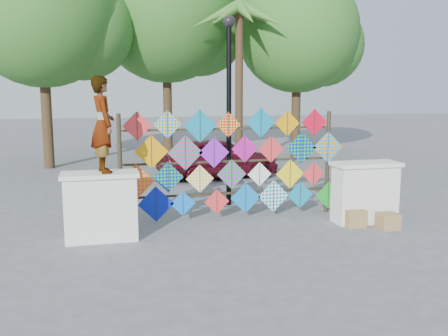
{
  "coord_description": "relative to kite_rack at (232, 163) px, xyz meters",
  "views": [
    {
      "loc": [
        -2.62,
        -9.48,
        2.8
      ],
      "look_at": [
        -0.16,
        0.6,
        1.14
      ],
      "focal_mm": 40.0,
      "sensor_mm": 36.0,
      "label": 1
    }
  ],
  "objects": [
    {
      "name": "parapet_right",
      "position": [
        2.65,
        -0.93,
        -0.56
      ],
      "size": [
        1.4,
        0.65,
        1.28
      ],
      "color": "white",
      "rests_on": "ground"
    },
    {
      "name": "tree_east",
      "position": [
        5.04,
        8.8,
        3.78
      ],
      "size": [
        5.4,
        4.8,
        7.42
      ],
      "color": "#4A3620",
      "rests_on": "ground"
    },
    {
      "name": "ground",
      "position": [
        -0.05,
        -0.73,
        -1.21
      ],
      "size": [
        80.0,
        80.0,
        0.0
      ],
      "primitive_type": "plane",
      "color": "gray",
      "rests_on": "ground"
    },
    {
      "name": "sedan",
      "position": [
        0.84,
        4.91,
        -0.57
      ],
      "size": [
        3.96,
        2.06,
        1.29
      ],
      "primitive_type": "imported",
      "rotation": [
        0.0,
        0.0,
        1.72
      ],
      "color": "#500D1A",
      "rests_on": "ground"
    },
    {
      "name": "lamppost",
      "position": [
        0.25,
        1.27,
        1.48
      ],
      "size": [
        0.28,
        0.28,
        4.46
      ],
      "color": "black",
      "rests_on": "ground"
    },
    {
      "name": "cardboard_box_near",
      "position": [
        2.27,
        -1.21,
        -1.03
      ],
      "size": [
        0.4,
        0.36,
        0.36
      ],
      "primitive_type": "cube",
      "color": "tan",
      "rests_on": "ground"
    },
    {
      "name": "cardboard_box_far",
      "position": [
        2.84,
        -1.55,
        -1.05
      ],
      "size": [
        0.39,
        0.36,
        0.32
      ],
      "primitive_type": "cube",
      "color": "tan",
      "rests_on": "ground"
    },
    {
      "name": "parapet_left",
      "position": [
        -2.75,
        -0.93,
        -0.56
      ],
      "size": [
        1.4,
        0.65,
        1.28
      ],
      "color": "white",
      "rests_on": "ground"
    },
    {
      "name": "tree_west",
      "position": [
        -4.45,
        8.3,
        4.17
      ],
      "size": [
        5.85,
        5.2,
        8.01
      ],
      "color": "#4A3620",
      "rests_on": "ground"
    },
    {
      "name": "kite_rack",
      "position": [
        0.0,
        0.0,
        0.0
      ],
      "size": [
        4.97,
        0.24,
        2.39
      ],
      "color": "#2F271A",
      "rests_on": "ground"
    },
    {
      "name": "palm_tree",
      "position": [
        2.15,
        7.27,
        3.74
      ],
      "size": [
        3.62,
        3.62,
        5.83
      ],
      "color": "#4A3620",
      "rests_on": "ground"
    },
    {
      "name": "tree_mid",
      "position": [
        0.06,
        10.3,
        4.56
      ],
      "size": [
        6.3,
        5.6,
        8.61
      ],
      "color": "#4A3620",
      "rests_on": "ground"
    },
    {
      "name": "vendor_woman",
      "position": [
        -2.66,
        -0.93,
        0.94
      ],
      "size": [
        0.55,
        0.72,
        1.75
      ],
      "primitive_type": "imported",
      "rotation": [
        0.0,
        0.0,
        1.8
      ],
      "color": "#99999E",
      "rests_on": "parapet_left"
    }
  ]
}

